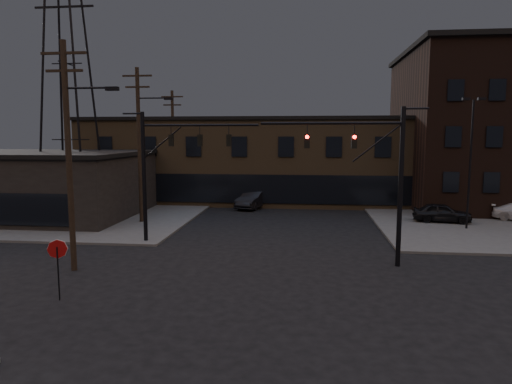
# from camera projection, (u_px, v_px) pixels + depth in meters

# --- Properties ---
(ground) EXTENTS (140.00, 140.00, 0.00)m
(ground) POSITION_uv_depth(u_px,v_px,m) (262.00, 291.00, 19.47)
(ground) COLOR black
(ground) RESTS_ON ground
(sidewalk_nw) EXTENTS (30.00, 30.00, 0.15)m
(sidewalk_nw) POSITION_uv_depth(u_px,v_px,m) (56.00, 204.00, 43.56)
(sidewalk_nw) COLOR #474744
(sidewalk_nw) RESTS_ON ground
(building_row) EXTENTS (40.00, 12.00, 8.00)m
(building_row) POSITION_uv_depth(u_px,v_px,m) (289.00, 161.00, 46.59)
(building_row) COLOR brown
(building_row) RESTS_ON ground
(building_left) EXTENTS (16.00, 12.00, 5.00)m
(building_left) POSITION_uv_depth(u_px,v_px,m) (37.00, 186.00, 37.13)
(building_left) COLOR black
(building_left) RESTS_ON ground
(traffic_signal_near) EXTENTS (7.12, 0.24, 8.00)m
(traffic_signal_near) POSITION_uv_depth(u_px,v_px,m) (378.00, 169.00, 22.71)
(traffic_signal_near) COLOR black
(traffic_signal_near) RESTS_ON ground
(traffic_signal_far) EXTENTS (7.12, 0.24, 8.00)m
(traffic_signal_far) POSITION_uv_depth(u_px,v_px,m) (164.00, 162.00, 27.47)
(traffic_signal_far) COLOR black
(traffic_signal_far) RESTS_ON ground
(stop_sign) EXTENTS (0.72, 0.33, 2.48)m
(stop_sign) POSITION_uv_depth(u_px,v_px,m) (58.00, 255.00, 18.15)
(stop_sign) COLOR black
(stop_sign) RESTS_ON ground
(utility_pole_near) EXTENTS (3.70, 0.28, 11.00)m
(utility_pole_near) POSITION_uv_depth(u_px,v_px,m) (70.00, 151.00, 21.75)
(utility_pole_near) COLOR black
(utility_pole_near) RESTS_ON ground
(utility_pole_mid) EXTENTS (3.70, 0.28, 11.50)m
(utility_pole_mid) POSITION_uv_depth(u_px,v_px,m) (140.00, 142.00, 33.66)
(utility_pole_mid) COLOR black
(utility_pole_mid) RESTS_ON ground
(utility_pole_far) EXTENTS (2.20, 0.28, 11.00)m
(utility_pole_far) POSITION_uv_depth(u_px,v_px,m) (173.00, 144.00, 45.65)
(utility_pole_far) COLOR black
(utility_pole_far) RESTS_ON ground
(transmission_tower) EXTENTS (7.00, 7.00, 25.00)m
(transmission_tower) POSITION_uv_depth(u_px,v_px,m) (67.00, 64.00, 37.65)
(transmission_tower) COLOR black
(transmission_tower) RESTS_ON ground
(lot_light_a) EXTENTS (1.50, 0.28, 9.14)m
(lot_light_a) POSITION_uv_depth(u_px,v_px,m) (471.00, 151.00, 31.17)
(lot_light_a) COLOR black
(lot_light_a) RESTS_ON ground
(parked_car_lot_a) EXTENTS (4.36, 2.26, 1.42)m
(parked_car_lot_a) POSITION_uv_depth(u_px,v_px,m) (442.00, 213.00, 34.12)
(parked_car_lot_a) COLOR black
(parked_car_lot_a) RESTS_ON sidewalk_ne
(car_crossing) EXTENTS (3.16, 5.25, 1.63)m
(car_crossing) POSITION_uv_depth(u_px,v_px,m) (254.00, 199.00, 41.61)
(car_crossing) COLOR black
(car_crossing) RESTS_ON ground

